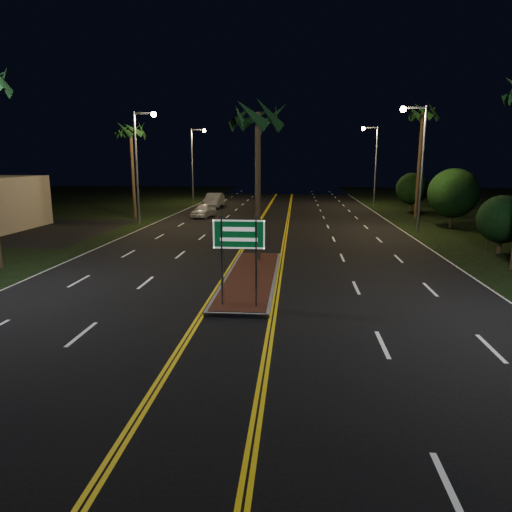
# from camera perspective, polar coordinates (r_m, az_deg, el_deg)

# --- Properties ---
(ground) EXTENTS (120.00, 120.00, 0.00)m
(ground) POSITION_cam_1_polar(r_m,az_deg,el_deg) (13.76, -3.56, -10.33)
(ground) COLOR black
(ground) RESTS_ON ground
(median_island) EXTENTS (2.25, 10.25, 0.17)m
(median_island) POSITION_cam_1_polar(r_m,az_deg,el_deg) (20.34, -0.62, -2.69)
(median_island) COLOR gray
(median_island) RESTS_ON ground
(highway_sign) EXTENTS (1.80, 0.08, 3.20)m
(highway_sign) POSITION_cam_1_polar(r_m,az_deg,el_deg) (15.76, -2.15, 1.66)
(highway_sign) COLOR gray
(highway_sign) RESTS_ON ground
(streetlight_left_mid) EXTENTS (1.91, 0.44, 9.00)m
(streetlight_left_mid) POSITION_cam_1_polar(r_m,az_deg,el_deg) (38.69, -14.22, 12.19)
(streetlight_left_mid) COLOR gray
(streetlight_left_mid) RESTS_ON ground
(streetlight_left_far) EXTENTS (1.91, 0.44, 9.00)m
(streetlight_left_far) POSITION_cam_1_polar(r_m,az_deg,el_deg) (57.97, -7.63, 12.21)
(streetlight_left_far) COLOR gray
(streetlight_left_far) RESTS_ON ground
(streetlight_right_mid) EXTENTS (1.91, 0.44, 9.00)m
(streetlight_right_mid) POSITION_cam_1_polar(r_m,az_deg,el_deg) (35.66, 19.55, 11.94)
(streetlight_right_mid) COLOR gray
(streetlight_right_mid) RESTS_ON ground
(streetlight_right_far) EXTENTS (1.91, 0.44, 9.00)m
(streetlight_right_far) POSITION_cam_1_polar(r_m,az_deg,el_deg) (55.27, 14.40, 11.98)
(streetlight_right_far) COLOR gray
(streetlight_right_far) RESTS_ON ground
(palm_median) EXTENTS (2.40, 2.40, 8.30)m
(palm_median) POSITION_cam_1_polar(r_m,az_deg,el_deg) (23.27, 0.23, 17.00)
(palm_median) COLOR #382819
(palm_median) RESTS_ON ground
(palm_left_far) EXTENTS (2.40, 2.40, 8.80)m
(palm_left_far) POSITION_cam_1_polar(r_m,az_deg,el_deg) (43.27, -15.41, 14.83)
(palm_left_far) COLOR #382819
(palm_left_far) RESTS_ON ground
(palm_right_far) EXTENTS (2.40, 2.40, 10.30)m
(palm_right_far) POSITION_cam_1_polar(r_m,az_deg,el_deg) (44.13, 20.11, 16.31)
(palm_right_far) COLOR #382819
(palm_right_far) RESTS_ON ground
(shrub_near) EXTENTS (2.70, 2.70, 3.30)m
(shrub_near) POSITION_cam_1_polar(r_m,az_deg,el_deg) (29.17, 28.42, 4.04)
(shrub_near) COLOR #382819
(shrub_near) RESTS_ON ground
(shrub_mid) EXTENTS (3.78, 3.78, 4.62)m
(shrub_mid) POSITION_cam_1_polar(r_m,az_deg,el_deg) (38.60, 23.43, 7.23)
(shrub_mid) COLOR #382819
(shrub_mid) RESTS_ON ground
(shrub_far) EXTENTS (3.24, 3.24, 3.96)m
(shrub_far) POSITION_cam_1_polar(r_m,az_deg,el_deg) (50.09, 18.92, 7.96)
(shrub_far) COLOR #382819
(shrub_far) RESTS_ON ground
(car_near) EXTENTS (2.56, 4.63, 1.46)m
(car_near) POSITION_cam_1_polar(r_m,az_deg,el_deg) (42.91, -6.57, 5.81)
(car_near) COLOR silver
(car_near) RESTS_ON ground
(car_far) EXTENTS (2.40, 5.49, 1.82)m
(car_far) POSITION_cam_1_polar(r_m,az_deg,el_deg) (52.23, -5.27, 7.11)
(car_far) COLOR silver
(car_far) RESTS_ON ground
(warning_sign) EXTENTS (1.03, 0.22, 2.48)m
(warning_sign) POSITION_cam_1_polar(r_m,az_deg,el_deg) (29.40, 27.14, 3.56)
(warning_sign) COLOR gray
(warning_sign) RESTS_ON ground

